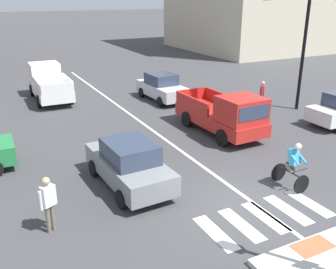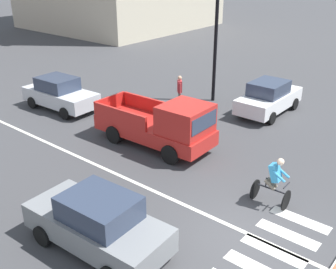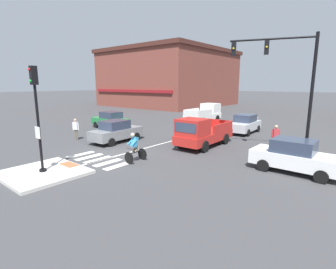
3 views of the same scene
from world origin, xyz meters
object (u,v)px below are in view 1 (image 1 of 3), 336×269
Objects in this scene: traffic_light_mast at (295,23)px; cyclist at (293,164)px; car_grey_westbound_near at (129,164)px; pedestrian_at_curb_left at (48,200)px; car_silver_eastbound_far at (162,87)px; pickup_truck_white_westbound_distant at (49,83)px; pedestrian_waiting_far_side at (262,93)px; pickup_truck_red_eastbound_mid at (225,115)px.

traffic_light_mast is 9.62m from cyclist.
car_grey_westbound_near is 3.34m from pedestrian_at_curb_left.
pedestrian_at_curb_left is at bearing -128.68° from car_silver_eastbound_far.
traffic_light_mast reaches higher than car_grey_westbound_near.
pickup_truck_white_westbound_distant is 3.07× the size of pedestrian_waiting_far_side.
traffic_light_mast is 4.13m from pedestrian_waiting_far_side.
pickup_truck_white_westbound_distant is 13.06m from pedestrian_waiting_far_side.
cyclist is at bearing -100.44° from pickup_truck_red_eastbound_mid.
pedestrian_at_curb_left is (-7.79, 1.12, 0.11)m from cyclist.
pedestrian_waiting_far_side is (5.19, 7.73, 0.11)m from cyclist.
cyclist is at bearing -95.30° from car_silver_eastbound_far.
car_silver_eastbound_far is at bearing -29.78° from pickup_truck_white_westbound_distant.
car_silver_eastbound_far is 1.00× the size of car_grey_westbound_near.
cyclist is (4.84, -2.67, 0.06)m from car_grey_westbound_near.
cyclist is 7.87m from pedestrian_at_curb_left.
pedestrian_waiting_far_side is (10.03, 5.06, 0.17)m from car_grey_westbound_near.
pedestrian_waiting_far_side is at bearing 29.75° from pickup_truck_red_eastbound_mid.
cyclist is (-5.86, -6.50, -3.99)m from traffic_light_mast.
cyclist is at bearing -8.22° from pedestrian_at_curb_left.
pickup_truck_red_eastbound_mid is at bearing 25.58° from pedestrian_at_curb_left.
pickup_truck_red_eastbound_mid is 9.72m from pedestrian_at_curb_left.
pedestrian_at_curb_left is at bearing 171.78° from cyclist.
pedestrian_waiting_far_side is at bearing 56.13° from cyclist.
pickup_truck_white_westbound_distant is at bearing 119.91° from pickup_truck_red_eastbound_mid.
car_silver_eastbound_far is 11.32m from car_grey_westbound_near.
pickup_truck_red_eastbound_mid is at bearing 79.56° from cyclist.
pedestrian_at_curb_left is 1.00× the size of pedestrian_waiting_far_side.
pickup_truck_red_eastbound_mid is 5.41m from cyclist.
cyclist is (-1.14, -12.28, 0.06)m from car_silver_eastbound_far.
pedestrian_waiting_far_side is at bearing -38.31° from pickup_truck_white_westbound_distant.
car_grey_westbound_near is at bearing 27.62° from pedestrian_at_curb_left.
traffic_light_mast is 4.24× the size of pedestrian_waiting_far_side.
car_grey_westbound_near is at bearing 151.11° from cyclist.
traffic_light_mast is 4.24× the size of pedestrian_at_curb_left.
traffic_light_mast is at bearing -40.50° from pickup_truck_white_westbound_distant.
car_silver_eastbound_far is 0.81× the size of pickup_truck_red_eastbound_mid.
traffic_light_mast is 1.70× the size of car_silver_eastbound_far.
car_silver_eastbound_far is 6.09m from pedestrian_waiting_far_side.
pickup_truck_white_westbound_distant is 3.05× the size of cyclist.
cyclist is 9.31m from pedestrian_waiting_far_side.
pedestrian_waiting_far_side is at bearing -48.34° from car_silver_eastbound_far.
traffic_light_mast is 15.17m from pedestrian_at_curb_left.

